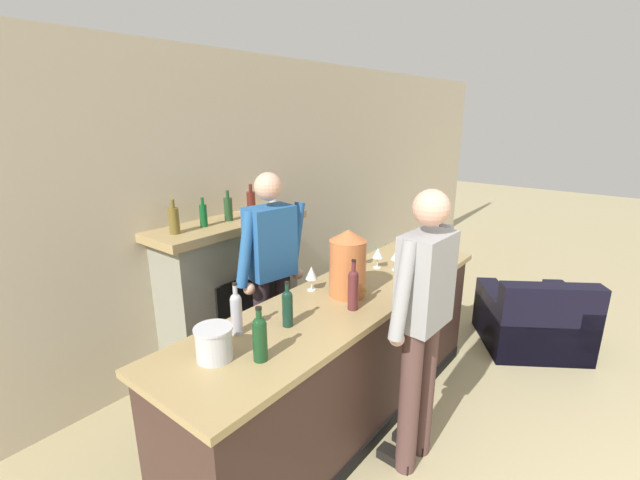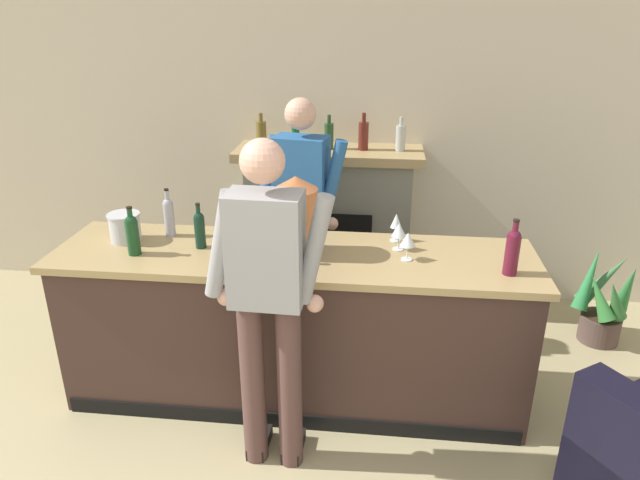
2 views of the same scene
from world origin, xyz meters
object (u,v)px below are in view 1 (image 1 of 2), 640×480
at_px(wine_bottle_chardonnay_pale, 353,288).
at_px(wine_glass_back_row, 311,273).
at_px(wine_bottle_rose_blush, 287,306).
at_px(copper_dispenser, 348,263).
at_px(wine_glass_front_right, 396,256).
at_px(wine_glass_mid_counter, 378,254).
at_px(potted_plant_corner, 386,273).
at_px(ice_bucket_steel, 214,343).
at_px(fireplace_stone, 232,289).
at_px(wine_bottle_burgundy_dark, 236,312).
at_px(wine_bottle_riesling_slim, 260,337).
at_px(person_bartender, 272,276).
at_px(wine_bottle_port_short, 440,241).
at_px(armchair_black, 534,324).
at_px(wine_glass_by_dispenser, 363,250).
at_px(person_customer, 422,322).

xyz_separation_m(wine_bottle_chardonnay_pale, wine_glass_back_row, (0.07, 0.40, -0.02)).
height_order(wine_bottle_rose_blush, wine_bottle_chardonnay_pale, wine_bottle_chardonnay_pale).
distance_m(copper_dispenser, wine_glass_back_row, 0.28).
xyz_separation_m(wine_bottle_rose_blush, wine_glass_front_right, (1.23, -0.04, -0.00)).
bearing_deg(wine_glass_mid_counter, wine_glass_front_right, -71.54).
bearing_deg(wine_bottle_chardonnay_pale, potted_plant_corner, 24.42).
height_order(ice_bucket_steel, wine_glass_back_row, wine_glass_back_row).
xyz_separation_m(fireplace_stone, wine_bottle_burgundy_dark, (-0.90, -1.13, 0.47)).
distance_m(fireplace_stone, wine_bottle_riesling_slim, 1.82).
height_order(person_bartender, ice_bucket_steel, person_bartender).
bearing_deg(wine_bottle_port_short, wine_bottle_riesling_slim, 179.21).
bearing_deg(wine_bottle_riesling_slim, wine_bottle_burgundy_dark, 70.22).
relative_size(person_bartender, wine_bottle_riesling_slim, 6.13).
xyz_separation_m(copper_dispenser, ice_bucket_steel, (-1.08, 0.07, -0.15)).
distance_m(ice_bucket_steel, wine_bottle_chardonnay_pale, 0.95).
relative_size(person_bartender, wine_bottle_rose_blush, 6.44).
bearing_deg(wine_bottle_chardonnay_pale, fireplace_stone, 81.19).
xyz_separation_m(armchair_black, wine_glass_mid_counter, (-1.37, 0.97, 0.87)).
height_order(fireplace_stone, copper_dispenser, fireplace_stone).
height_order(fireplace_stone, person_bartender, person_bartender).
distance_m(wine_bottle_burgundy_dark, wine_glass_by_dispenser, 1.42).
xyz_separation_m(wine_bottle_riesling_slim, wine_glass_mid_counter, (1.54, 0.24, -0.01)).
distance_m(wine_bottle_riesling_slim, wine_glass_mid_counter, 1.56).
relative_size(wine_bottle_burgundy_dark, wine_bottle_rose_blush, 1.11).
xyz_separation_m(fireplace_stone, wine_glass_front_right, (0.58, -1.34, 0.45)).
xyz_separation_m(wine_bottle_burgundy_dark, wine_bottle_port_short, (2.03, -0.33, 0.00)).
bearing_deg(wine_bottle_rose_blush, fireplace_stone, 63.27).
distance_m(armchair_black, potted_plant_corner, 1.77).
xyz_separation_m(person_bartender, ice_bucket_steel, (-1.02, -0.60, 0.09)).
distance_m(potted_plant_corner, wine_bottle_port_short, 1.66).
height_order(fireplace_stone, wine_bottle_riesling_slim, fireplace_stone).
height_order(wine_bottle_chardonnay_pale, wine_glass_back_row, wine_bottle_chardonnay_pale).
xyz_separation_m(copper_dispenser, wine_glass_back_row, (-0.09, 0.25, -0.11)).
bearing_deg(wine_glass_front_right, wine_bottle_rose_blush, 178.00).
distance_m(wine_bottle_chardonnay_pale, wine_glass_by_dispenser, 0.85).
distance_m(potted_plant_corner, wine_glass_mid_counter, 1.94).
height_order(armchair_black, potted_plant_corner, armchair_black).
height_order(ice_bucket_steel, wine_bottle_riesling_slim, wine_bottle_riesling_slim).
bearing_deg(wine_glass_mid_counter, wine_bottle_burgundy_dark, 177.44).
height_order(armchair_black, copper_dispenser, copper_dispenser).
relative_size(wine_glass_front_right, wine_glass_back_row, 0.94).
height_order(person_bartender, wine_glass_front_right, person_bartender).
bearing_deg(fireplace_stone, wine_glass_back_row, -98.32).
bearing_deg(wine_glass_front_right, person_customer, -141.12).
bearing_deg(wine_bottle_burgundy_dark, ice_bucket_steel, -156.01).
bearing_deg(wine_bottle_burgundy_dark, copper_dispenser, -12.23).
height_order(potted_plant_corner, wine_bottle_riesling_slim, wine_bottle_riesling_slim).
relative_size(person_bartender, wine_bottle_burgundy_dark, 5.81).
bearing_deg(wine_bottle_chardonnay_pale, person_bartender, 83.36).
xyz_separation_m(person_customer, wine_glass_back_row, (-0.03, 0.84, 0.12)).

